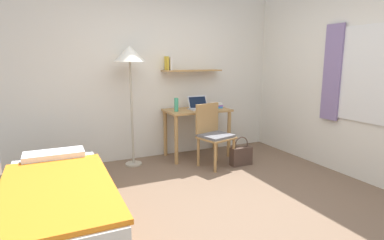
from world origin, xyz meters
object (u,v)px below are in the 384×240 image
object	(u,v)px
desk	(197,119)
bed	(59,207)
laptop	(199,106)
book_stack	(216,105)
water_bottle	(176,105)
standing_lamp	(130,60)
desk_chair	(213,132)
handbag	(241,155)

from	to	relation	value
desk	bed	bearing A→B (deg)	-144.19
laptop	book_stack	bearing A→B (deg)	3.17
water_bottle	book_stack	distance (m)	0.73
desk	laptop	distance (m)	0.20
bed	standing_lamp	size ratio (longest dim) A/B	1.15
desk_chair	handbag	xyz separation A→B (m)	(0.38, -0.17, -0.35)
desk	book_stack	bearing A→B (deg)	4.04
bed	desk	size ratio (longest dim) A/B	1.98
water_bottle	handbag	size ratio (longest dim) A/B	0.48
water_bottle	handbag	xyz separation A→B (m)	(0.77, -0.61, -0.72)
standing_lamp	desk	bearing A→B (deg)	-0.38
book_stack	laptop	bearing A→B (deg)	-176.83
standing_lamp	book_stack	world-z (taller)	standing_lamp
bed	water_bottle	distance (m)	2.34
standing_lamp	book_stack	xyz separation A→B (m)	(1.38, 0.02, -0.73)
bed	standing_lamp	bearing A→B (deg)	55.12
book_stack	handbag	world-z (taller)	book_stack
desk_chair	handbag	world-z (taller)	desk_chair
bed	laptop	distance (m)	2.67
book_stack	bed	bearing A→B (deg)	-147.81
desk_chair	book_stack	xyz separation A→B (m)	(0.33, 0.53, 0.31)
bed	handbag	xyz separation A→B (m)	(2.49, 0.84, -0.09)
desk_chair	book_stack	distance (m)	0.69
standing_lamp	bed	bearing A→B (deg)	-124.88
standing_lamp	book_stack	bearing A→B (deg)	0.73
laptop	water_bottle	xyz separation A→B (m)	(-0.40, -0.06, 0.05)
desk	water_bottle	xyz separation A→B (m)	(-0.37, -0.06, 0.25)
handbag	bed	bearing A→B (deg)	-161.31
bed	laptop	size ratio (longest dim) A/B	6.07
book_stack	handbag	size ratio (longest dim) A/B	0.55
standing_lamp	laptop	size ratio (longest dim) A/B	5.29
bed	water_bottle	xyz separation A→B (m)	(1.72, 1.45, 0.62)
desk_chair	laptop	distance (m)	0.60
laptop	standing_lamp	bearing A→B (deg)	-180.00
bed	book_stack	world-z (taller)	book_stack
desk_chair	book_stack	size ratio (longest dim) A/B	3.86
desk_chair	water_bottle	world-z (taller)	water_bottle
desk_chair	laptop	size ratio (longest dim) A/B	2.78
desk	handbag	distance (m)	0.91
book_stack	handbag	distance (m)	0.95
desk	book_stack	xyz separation A→B (m)	(0.35, 0.02, 0.19)
standing_lamp	laptop	distance (m)	1.28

